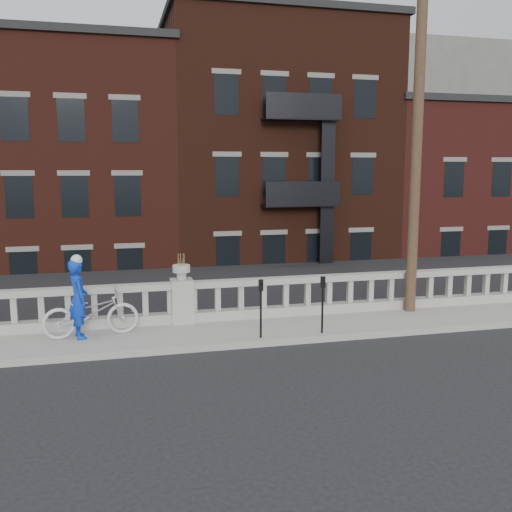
{
  "coord_description": "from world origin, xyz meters",
  "views": [
    {
      "loc": [
        -1.64,
        -10.13,
        3.99
      ],
      "look_at": [
        1.74,
        3.2,
        1.89
      ],
      "focal_mm": 40.0,
      "sensor_mm": 36.0,
      "label": 1
    }
  ],
  "objects": [
    {
      "name": "balustrade",
      "position": [
        0.0,
        3.95,
        0.64
      ],
      "size": [
        28.0,
        0.34,
        1.03
      ],
      "color": "gray",
      "rests_on": "sidewalk"
    },
    {
      "name": "ground",
      "position": [
        0.0,
        0.0,
        0.0
      ],
      "size": [
        120.0,
        120.0,
        0.0
      ],
      "primitive_type": "plane",
      "color": "black",
      "rests_on": "ground"
    },
    {
      "name": "planter_pedestal",
      "position": [
        0.0,
        3.95,
        0.83
      ],
      "size": [
        0.55,
        0.55,
        1.76
      ],
      "color": "gray",
      "rests_on": "sidewalk"
    },
    {
      "name": "parking_meter_e",
      "position": [
        3.09,
        2.15,
        1.0
      ],
      "size": [
        0.1,
        0.09,
        1.36
      ],
      "color": "black",
      "rests_on": "sidewalk"
    },
    {
      "name": "lower_level",
      "position": [
        0.56,
        23.04,
        2.63
      ],
      "size": [
        80.0,
        44.0,
        20.8
      ],
      "color": "#605E59",
      "rests_on": "ground"
    },
    {
      "name": "parking_meter_d",
      "position": [
        1.59,
        2.15,
        1.0
      ],
      "size": [
        0.1,
        0.09,
        1.36
      ],
      "color": "black",
      "rests_on": "sidewalk"
    },
    {
      "name": "utility_pole",
      "position": [
        6.2,
        3.6,
        5.24
      ],
      "size": [
        1.6,
        0.28,
        10.0
      ],
      "color": "#422D1E",
      "rests_on": "sidewalk"
    },
    {
      "name": "sidewalk",
      "position": [
        0.0,
        3.0,
        0.07
      ],
      "size": [
        32.0,
        2.2,
        0.15
      ],
      "primitive_type": "cube",
      "color": "gray",
      "rests_on": "ground"
    },
    {
      "name": "cyclist",
      "position": [
        -2.45,
        3.17,
        1.06
      ],
      "size": [
        0.6,
        0.76,
        1.83
      ],
      "primitive_type": "imported",
      "rotation": [
        0.0,
        0.0,
        1.83
      ],
      "color": "#0C34C1",
      "rests_on": "sidewalk"
    },
    {
      "name": "bicycle",
      "position": [
        -2.19,
        3.24,
        0.72
      ],
      "size": [
        2.23,
        0.99,
        1.14
      ],
      "primitive_type": "imported",
      "rotation": [
        0.0,
        0.0,
        1.68
      ],
      "color": "silver",
      "rests_on": "sidewalk"
    }
  ]
}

